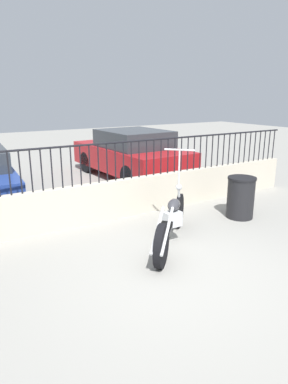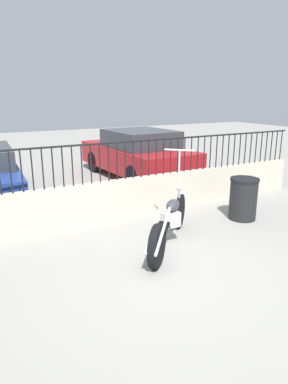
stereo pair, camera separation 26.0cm
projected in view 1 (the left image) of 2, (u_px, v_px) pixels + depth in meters
ground_plane at (177, 271)px, 4.71m from camera, size 40.00×40.00×0.00m
low_wall at (104, 201)px, 6.53m from camera, size 9.74×0.18×0.75m
fence_railing at (103, 156)px, 6.29m from camera, size 9.74×0.04×0.74m
motorcycle_dark_grey at (170, 223)px, 5.37m from camera, size 1.70×1.62×1.47m
trash_bin at (241, 197)px, 6.67m from camera, size 0.55×0.55×0.81m
car_red at (131, 153)px, 9.94m from camera, size 1.99×4.11×1.38m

